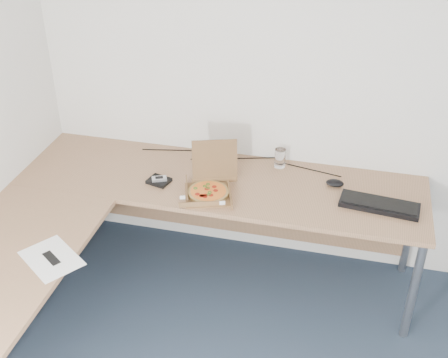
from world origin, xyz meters
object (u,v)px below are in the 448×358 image
(pizza_box, at_px, (209,189))
(keyboard, at_px, (379,205))
(drinking_glass, at_px, (280,158))
(desk, at_px, (148,216))
(wallet, at_px, (159,181))

(pizza_box, distance_m, keyboard, 0.99)
(drinking_glass, bearing_deg, pizza_box, -130.95)
(pizza_box, bearing_deg, keyboard, -12.88)
(desk, relative_size, wallet, 19.42)
(drinking_glass, bearing_deg, desk, -133.73)
(desk, distance_m, keyboard, 1.33)
(drinking_glass, distance_m, wallet, 0.78)
(drinking_glass, bearing_deg, keyboard, -26.76)
(keyboard, bearing_deg, wallet, -171.46)
(keyboard, bearing_deg, drinking_glass, 159.62)
(pizza_box, xyz_separation_m, keyboard, (0.99, 0.10, -0.02))
(drinking_glass, xyz_separation_m, wallet, (-0.69, -0.37, -0.05))
(pizza_box, height_order, wallet, pizza_box)
(wallet, bearing_deg, keyboard, 16.89)
(desk, relative_size, keyboard, 5.59)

